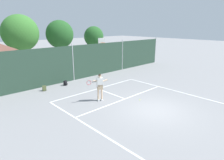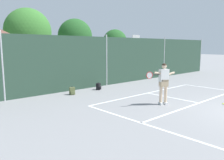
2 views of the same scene
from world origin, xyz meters
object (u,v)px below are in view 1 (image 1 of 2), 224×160
at_px(backpack_olive, 44,88).
at_px(tennis_player, 100,85).
at_px(tennis_ball, 140,100).
at_px(backpack_black, 65,83).
at_px(basketball_hoop, 101,49).

bearing_deg(backpack_olive, tennis_player, -67.51).
xyz_separation_m(tennis_ball, backpack_black, (-1.96, 6.50, 0.16)).
distance_m(backpack_olive, backpack_black, 1.93).
bearing_deg(tennis_player, backpack_olive, 112.49).
bearing_deg(backpack_black, basketball_hoop, 23.95).
relative_size(basketball_hoop, tennis_ball, 53.79).
bearing_deg(backpack_olive, basketball_hoop, 19.61).
height_order(basketball_hoop, backpack_olive, basketball_hoop).
xyz_separation_m(basketball_hoop, backpack_olive, (-8.41, -3.00, -2.12)).
bearing_deg(backpack_black, tennis_player, -90.58).
distance_m(basketball_hoop, tennis_ball, 10.65).
relative_size(basketball_hoop, backpack_black, 7.67).
xyz_separation_m(tennis_ball, backpack_olive, (-3.89, 6.38, 0.16)).
height_order(basketball_hoop, tennis_player, basketball_hoop).
relative_size(tennis_player, tennis_ball, 28.10).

